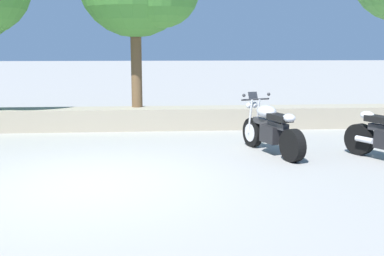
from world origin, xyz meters
name	(u,v)px	position (x,y,z in m)	size (l,w,h in m)	color
ground_plane	(91,183)	(0.00, 0.00, 0.00)	(120.00, 120.00, 0.00)	gray
stone_wall	(117,119)	(0.00, 4.80, 0.28)	(36.00, 0.80, 0.55)	gray
motorcycle_silver_centre	(271,130)	(3.32, 1.82, 0.49)	(0.95, 2.00, 1.18)	black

